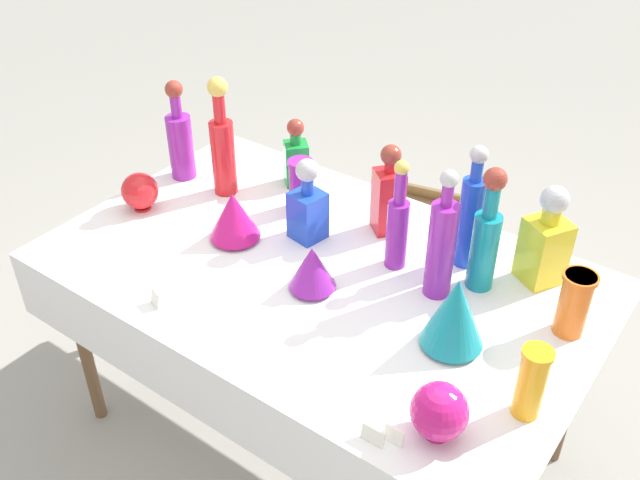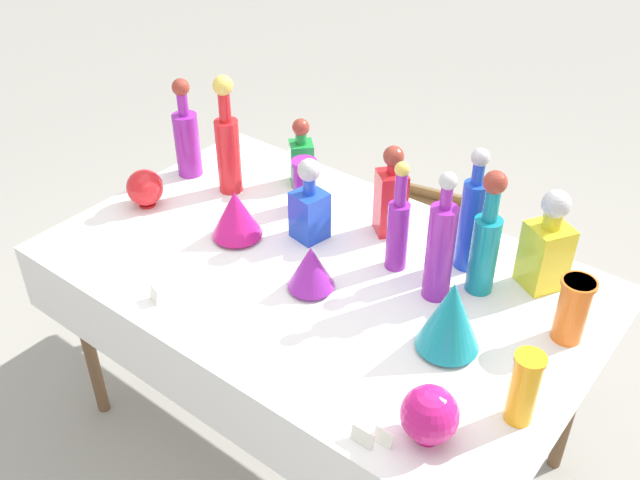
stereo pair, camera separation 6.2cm
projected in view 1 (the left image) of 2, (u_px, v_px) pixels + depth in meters
ground_plane at (320, 434)px, 2.57m from camera, size 40.00×40.00×0.00m
display_table at (315, 287)px, 2.15m from camera, size 1.63×1.01×0.76m
tall_bottle_0 at (398, 225)px, 2.07m from camera, size 0.06×0.06×0.35m
tall_bottle_1 at (441, 245)px, 1.95m from camera, size 0.08×0.08×0.40m
tall_bottle_2 at (180, 139)px, 2.50m from camera, size 0.09×0.09×0.36m
tall_bottle_3 at (222, 145)px, 2.39m from camera, size 0.08×0.08×0.42m
tall_bottle_4 at (486, 238)px, 1.97m from camera, size 0.08×0.08×0.39m
tall_bottle_5 at (470, 215)px, 2.06m from camera, size 0.07×0.07×0.39m
square_decanter_0 at (308, 206)px, 2.20m from camera, size 0.11×0.11×0.28m
square_decanter_1 at (546, 241)px, 2.01m from camera, size 0.15×0.15×0.31m
square_decanter_2 at (388, 194)px, 2.23m from camera, size 0.12×0.12×0.30m
square_decanter_3 at (296, 156)px, 2.48m from camera, size 0.11×0.11×0.25m
slender_vase_0 at (532, 381)px, 1.62m from camera, size 0.07×0.07×0.20m
slender_vase_1 at (301, 183)px, 2.35m from camera, size 0.08×0.08×0.18m
slender_vase_2 at (574, 302)px, 1.85m from camera, size 0.09×0.09×0.19m
fluted_vase_0 at (234, 215)px, 2.21m from camera, size 0.16×0.16×0.17m
fluted_vase_1 at (455, 312)px, 1.80m from camera, size 0.17×0.17×0.21m
fluted_vase_2 at (312, 267)px, 2.01m from camera, size 0.14×0.14×0.14m
round_bowl_0 at (140, 191)px, 2.36m from camera, size 0.12×0.12×0.13m
round_bowl_1 at (439, 412)px, 1.58m from camera, size 0.13×0.13×0.14m
price_tag_left at (373, 435)px, 1.59m from camera, size 0.06×0.01×0.04m
price_tag_center at (394, 435)px, 1.60m from camera, size 0.05×0.01×0.04m
price_tag_right at (156, 299)px, 1.98m from camera, size 0.05×0.03×0.04m
cardboard_box_behind_left at (419, 243)px, 3.24m from camera, size 0.57×0.42×0.44m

